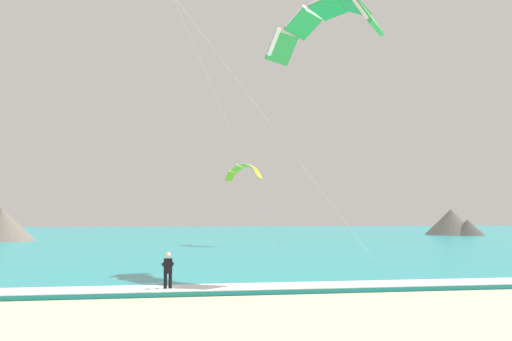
{
  "coord_description": "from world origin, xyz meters",
  "views": [
    {
      "loc": [
        -3.54,
        -9.2,
        3.21
      ],
      "look_at": [
        0.73,
        16.68,
        5.33
      ],
      "focal_mm": 38.43,
      "sensor_mm": 36.0,
      "label": 1
    }
  ],
  "objects": [
    {
      "name": "kite_distant",
      "position": [
        4.17,
        44.92,
        7.67
      ],
      "size": [
        3.47,
        4.2,
        1.7
      ],
      "color": "yellow"
    },
    {
      "name": "kite_primary",
      "position": [
        4.57,
        17.98,
        13.42
      ],
      "size": [
        10.16,
        7.46,
        13.39
      ],
      "color": "green"
    },
    {
      "name": "surfboard",
      "position": [
        -3.42,
        13.48,
        0.03
      ],
      "size": [
        0.48,
        1.41,
        0.09
      ],
      "color": "yellow",
      "rests_on": "ground"
    },
    {
      "name": "headland_right",
      "position": [
        38.97,
        67.25,
        1.76
      ],
      "size": [
        8.28,
        9.26,
        4.07
      ],
      "color": "#665B51",
      "rests_on": "ground"
    },
    {
      "name": "surf_foam",
      "position": [
        0.0,
        13.68,
        0.22
      ],
      "size": [
        200.0,
        2.05,
        0.04
      ],
      "primitive_type": "cube",
      "color": "white",
      "rests_on": "sea"
    },
    {
      "name": "kitesurfer",
      "position": [
        -3.42,
        13.5,
        0.94
      ],
      "size": [
        0.55,
        0.53,
        1.69
      ],
      "color": "black",
      "rests_on": "ground"
    },
    {
      "name": "sea",
      "position": [
        0.0,
        72.68,
        0.1
      ],
      "size": [
        200.0,
        120.0,
        0.2
      ],
      "primitive_type": "cube",
      "color": "teal",
      "rests_on": "ground"
    }
  ]
}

